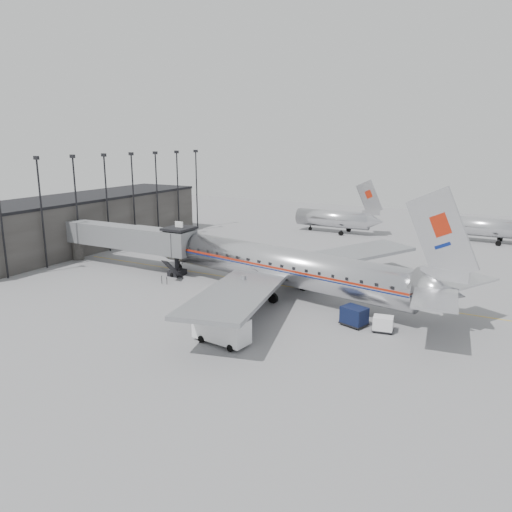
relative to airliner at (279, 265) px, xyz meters
The scene contains 12 objects.
ground 7.41m from the airliner, 154.33° to the right, with size 160.00×160.00×0.00m, color slate.
terminal 40.56m from the airliner, 169.84° to the left, with size 12.00×46.00×8.00m, color #353230.
apron_line 5.49m from the airliner, 132.79° to the left, with size 0.15×60.00×0.01m, color gold.
jet_bridge 22.61m from the airliner, behind, with size 21.00×6.20×7.10m.
floodlight_masts 35.28m from the airliner, 163.10° to the left, with size 0.90×42.25×15.25m.
distant_aircraft_near 39.91m from the airliner, 101.15° to the left, with size 16.39×3.20×10.26m.
distant_aircraft_mid 46.87m from the airliner, 67.04° to the left, with size 16.39×3.20×10.26m.
airliner is the anchor object (origin of this frame).
service_van 15.44m from the airliner, 82.83° to the right, with size 5.44×2.64×2.46m.
baggage_cart_navy 12.31m from the airliner, 27.01° to the right, with size 2.82×2.46×1.87m.
baggage_cart_white 14.98m from the airliner, 22.65° to the right, with size 2.10×1.73×1.48m.
ramp_worker 10.26m from the airliner, 116.90° to the right, with size 0.59×0.38×1.61m, color #CAF51C.
Camera 1 is at (30.11, -46.73, 17.70)m, focal length 35.00 mm.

